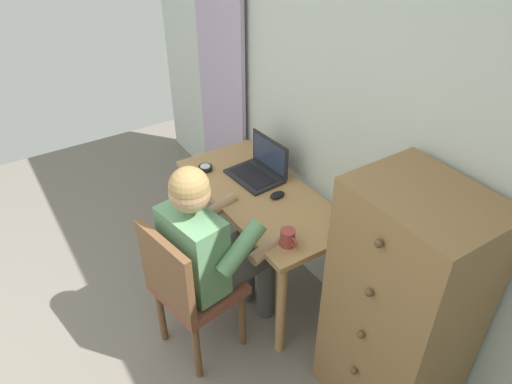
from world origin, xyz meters
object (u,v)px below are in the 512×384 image
dresser (400,312)px  desk_clock (205,168)px  laptop (260,169)px  chair (187,287)px  desk (261,207)px  person_seated (213,245)px  coffee_mug (288,238)px  computer_mouse (277,195)px

dresser → desk_clock: bearing=-171.2°
dresser → laptop: dresser is taller
chair → desk_clock: size_ratio=9.92×
desk → laptop: (-0.16, 0.09, 0.16)m
desk_clock → person_seated: bearing=-24.4°
dresser → person_seated: dresser is taller
person_seated → coffee_mug: person_seated is taller
desk → person_seated: 0.52m
desk → laptop: 0.25m
desk_clock → coffee_mug: bearing=1.5°
laptop → dresser: bearing=-1.4°
person_seated → computer_mouse: bearing=105.9°
desk_clock → laptop: bearing=47.2°
desk_clock → coffee_mug: (0.88, 0.02, 0.03)m
person_seated → laptop: person_seated is taller
desk → laptop: bearing=150.1°
person_seated → desk_clock: bearing=155.6°
person_seated → laptop: bearing=126.1°
chair → laptop: 0.89m
desk → laptop: size_ratio=3.35×
laptop → coffee_mug: laptop is taller
laptop → person_seated: bearing=-53.9°
computer_mouse → person_seated: bearing=-78.2°
desk → desk_clock: (-0.40, -0.17, 0.13)m
person_seated → computer_mouse: 0.53m
chair → laptop: laptop is taller
dresser → computer_mouse: bearing=-179.4°
person_seated → laptop: (-0.40, 0.55, 0.08)m
desk → desk_clock: 0.45m
chair → person_seated: (-0.03, 0.18, 0.18)m
desk → chair: bearing=-67.3°
dresser → chair: (-0.80, -0.70, -0.15)m
chair → coffee_mug: (0.20, 0.50, 0.26)m
desk_clock → coffee_mug: coffee_mug is taller
person_seated → desk: bearing=117.5°
computer_mouse → coffee_mug: bearing=-31.3°
person_seated → coffee_mug: (0.23, 0.31, 0.08)m
person_seated → laptop: size_ratio=3.37×
chair → coffee_mug: chair is taller
desk → computer_mouse: 0.17m
chair → laptop: (-0.43, 0.73, 0.26)m
desk → desk_clock: desk_clock is taller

